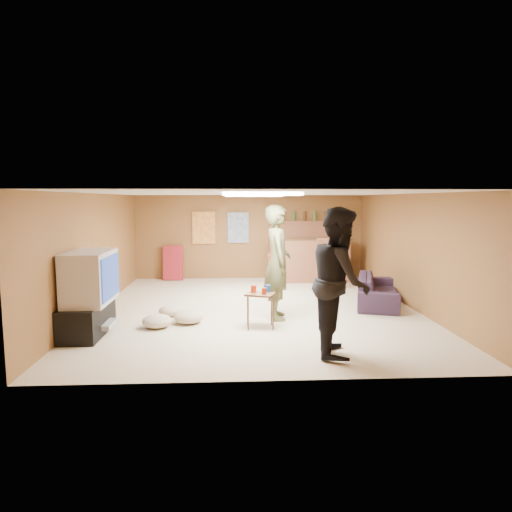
{
  "coord_description": "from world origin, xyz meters",
  "views": [
    {
      "loc": [
        -0.46,
        -8.54,
        2.09
      ],
      "look_at": [
        0.0,
        0.2,
        1.0
      ],
      "focal_mm": 32.0,
      "sensor_mm": 36.0,
      "label": 1
    }
  ],
  "objects_px": {
    "bar_counter": "(309,260)",
    "tray_table": "(260,311)",
    "person_black": "(340,281)",
    "sofa": "(378,290)",
    "tv_body": "(90,277)",
    "person_olive": "(278,262)"
  },
  "relations": [
    {
      "from": "person_black",
      "to": "sofa",
      "type": "xyz_separation_m",
      "value": [
        1.48,
        2.9,
        -0.71
      ]
    },
    {
      "from": "bar_counter",
      "to": "tray_table",
      "type": "bearing_deg",
      "value": -109.61
    },
    {
      "from": "bar_counter",
      "to": "person_olive",
      "type": "bearing_deg",
      "value": -107.71
    },
    {
      "from": "bar_counter",
      "to": "person_olive",
      "type": "xyz_separation_m",
      "value": [
        -1.17,
        -3.66,
        0.45
      ]
    },
    {
      "from": "bar_counter",
      "to": "person_black",
      "type": "height_order",
      "value": "person_black"
    },
    {
      "from": "tv_body",
      "to": "bar_counter",
      "type": "distance_m",
      "value": 6.09
    },
    {
      "from": "tv_body",
      "to": "sofa",
      "type": "distance_m",
      "value": 5.46
    },
    {
      "from": "person_olive",
      "to": "person_black",
      "type": "distance_m",
      "value": 1.99
    },
    {
      "from": "person_black",
      "to": "tray_table",
      "type": "distance_m",
      "value": 1.78
    },
    {
      "from": "tv_body",
      "to": "tray_table",
      "type": "xyz_separation_m",
      "value": [
        2.64,
        0.21,
        -0.61
      ]
    },
    {
      "from": "person_olive",
      "to": "tv_body",
      "type": "bearing_deg",
      "value": 104.57
    },
    {
      "from": "bar_counter",
      "to": "tray_table",
      "type": "height_order",
      "value": "bar_counter"
    },
    {
      "from": "tv_body",
      "to": "person_black",
      "type": "height_order",
      "value": "person_black"
    },
    {
      "from": "person_black",
      "to": "tray_table",
      "type": "height_order",
      "value": "person_black"
    },
    {
      "from": "tv_body",
      "to": "person_olive",
      "type": "xyz_separation_m",
      "value": [
        2.98,
        0.79,
        0.1
      ]
    },
    {
      "from": "sofa",
      "to": "tray_table",
      "type": "xyz_separation_m",
      "value": [
        -2.48,
        -1.61,
        0.0
      ]
    },
    {
      "from": "person_olive",
      "to": "tray_table",
      "type": "height_order",
      "value": "person_olive"
    },
    {
      "from": "tv_body",
      "to": "tray_table",
      "type": "relative_size",
      "value": 1.92
    },
    {
      "from": "person_black",
      "to": "bar_counter",
      "type": "bearing_deg",
      "value": 3.15
    },
    {
      "from": "person_black",
      "to": "sofa",
      "type": "relative_size",
      "value": 1.02
    },
    {
      "from": "tv_body",
      "to": "bar_counter",
      "type": "height_order",
      "value": "tv_body"
    },
    {
      "from": "bar_counter",
      "to": "tray_table",
      "type": "xyz_separation_m",
      "value": [
        -1.51,
        -4.24,
        -0.26
      ]
    }
  ]
}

